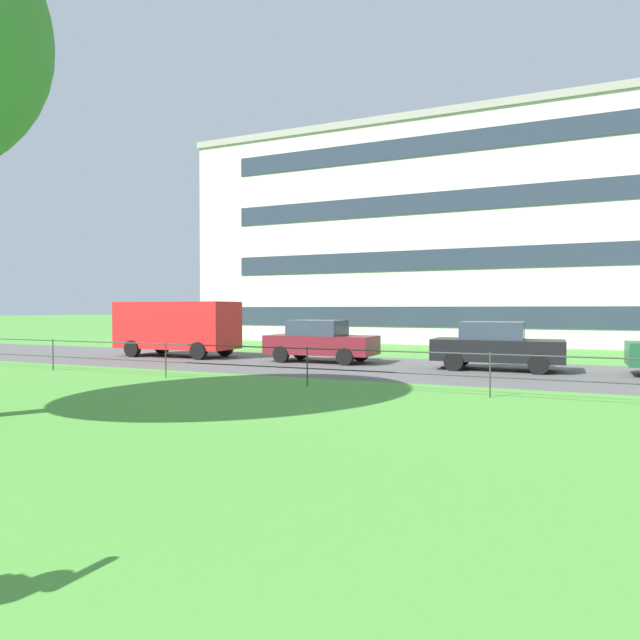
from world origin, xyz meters
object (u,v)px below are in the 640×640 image
apartment_building_background (531,236)px  car_black_center (496,346)px  car_maroon_left (320,341)px  panel_van_right (177,326)px

apartment_building_background → car_black_center: bearing=-90.5°
car_maroon_left → apartment_building_background: bearing=69.6°
car_maroon_left → apartment_building_background: apartment_building_background is taller
panel_van_right → car_maroon_left: 6.36m
car_black_center → apartment_building_background: size_ratio=0.10×
panel_van_right → car_black_center: bearing=-0.2°
car_maroon_left → car_black_center: (6.20, -0.19, 0.00)m
car_maroon_left → car_black_center: same height
car_black_center → apartment_building_background: 18.20m
apartment_building_background → panel_van_right: bearing=-126.3°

